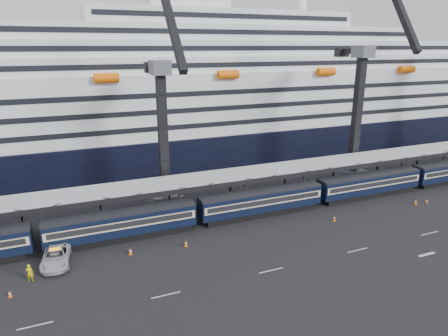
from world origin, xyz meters
The scene contains 15 objects.
ground centered at (0.00, 0.00, 0.00)m, with size 260.00×260.00×0.00m, color black.
lane_markings centered at (8.15, -5.23, 0.01)m, with size 111.00×4.27×0.02m.
train centered at (-4.65, 10.00, 2.20)m, with size 133.05×3.00×4.05m.
canopy centered at (0.00, 14.00, 5.25)m, with size 130.00×6.25×5.53m.
cruise_ship centered at (-1.08, 45.99, 12.34)m, with size 214.09×28.84×34.00m.
crane_dark_near centered at (-20.00, 18.59, 11.93)m, with size 4.50×17.75×35.08m.
crane_dark_mid centered at (15.00, 17.59, 13.36)m, with size 4.50×18.24×39.64m.
pickup_truck centered at (-36.08, 6.78, 0.89)m, with size 2.96×6.42×1.78m, color #B6B8BE.
worker centered at (-38.67, 4.00, 0.99)m, with size 0.72×0.47×1.97m, color yellow.
traffic_cone_a centered at (-40.44, 1.62, 0.36)m, with size 0.36×0.36×0.73m.
traffic_cone_b centered at (-21.11, 5.02, 0.39)m, with size 0.39×0.39×0.79m.
traffic_cone_c centered at (-27.86, 5.62, 0.42)m, with size 0.42×0.42×0.85m.
traffic_cone_d centered at (0.70, 4.12, 0.38)m, with size 0.39×0.39×0.77m.
traffic_cone_e centered at (18.57, 4.05, 0.35)m, with size 0.35×0.35×0.70m.
traffic_cone_f centered at (16.50, 4.35, 0.40)m, with size 0.41×0.41×0.81m.
Camera 1 is at (-33.82, -38.12, 23.99)m, focal length 32.00 mm.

